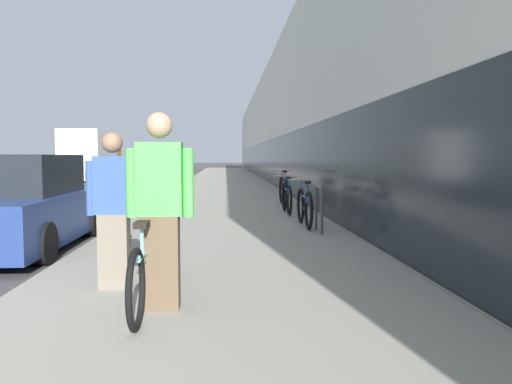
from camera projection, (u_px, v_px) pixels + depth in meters
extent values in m
cube|color=gray|center=(226.00, 186.00, 24.29)|extent=(4.43, 70.00, 0.14)
cube|color=silver|center=(337.00, 130.00, 32.47)|extent=(10.00, 70.00, 6.48)
cube|color=#1E2328|center=(261.00, 160.00, 32.31)|extent=(0.10, 63.00, 2.20)
torus|color=black|center=(164.00, 248.00, 5.68)|extent=(0.05, 0.66, 0.66)
torus|color=black|center=(136.00, 289.00, 3.92)|extent=(0.05, 0.66, 0.66)
cylinder|color=#7AD1C6|center=(152.00, 244.00, 4.78)|extent=(0.04, 1.50, 0.04)
cylinder|color=#7AD1C6|center=(146.00, 262.00, 4.44)|extent=(0.04, 0.90, 0.31)
cylinder|color=#7AD1C6|center=(142.00, 240.00, 4.21)|extent=(0.03, 0.03, 0.27)
cube|color=black|center=(142.00, 224.00, 4.20)|extent=(0.11, 0.22, 0.05)
cylinder|color=#7AD1C6|center=(162.00, 220.00, 5.51)|extent=(0.03, 0.03, 0.29)
cylinder|color=silver|center=(162.00, 207.00, 5.50)|extent=(0.52, 0.03, 0.03)
cube|color=brown|center=(161.00, 262.00, 4.48)|extent=(0.32, 0.23, 0.85)
cube|color=#4CB74C|center=(160.00, 179.00, 4.43)|extent=(0.40, 0.23, 0.65)
cylinder|color=#4CB74C|center=(132.00, 183.00, 4.41)|extent=(0.10, 0.10, 0.61)
cylinder|color=#4CB74C|center=(188.00, 183.00, 4.44)|extent=(0.10, 0.10, 0.61)
sphere|color=tan|center=(159.00, 125.00, 4.39)|extent=(0.23, 0.23, 0.23)
cube|color=#756B5B|center=(114.00, 251.00, 5.19)|extent=(0.30, 0.22, 0.78)
cube|color=#33518E|center=(113.00, 185.00, 5.14)|extent=(0.36, 0.22, 0.60)
cylinder|color=#33518E|center=(91.00, 188.00, 5.13)|extent=(0.09, 0.09, 0.56)
cylinder|color=#33518E|center=(135.00, 188.00, 5.16)|extent=(0.09, 0.09, 0.56)
sphere|color=#936B51|center=(112.00, 143.00, 5.11)|extent=(0.21, 0.21, 0.21)
cylinder|color=#4C4C51|center=(322.00, 212.00, 8.67)|extent=(0.05, 0.05, 0.82)
cylinder|color=#4C4C51|center=(316.00, 208.00, 9.22)|extent=(0.05, 0.05, 0.82)
cylinder|color=#4C4C51|center=(319.00, 187.00, 8.92)|extent=(0.05, 0.55, 0.05)
torus|color=black|center=(301.00, 205.00, 10.27)|extent=(0.06, 0.72, 0.72)
torus|color=black|center=(309.00, 211.00, 9.28)|extent=(0.06, 0.72, 0.72)
cylinder|color=#2D56A8|center=(305.00, 197.00, 9.76)|extent=(0.04, 0.84, 0.04)
cylinder|color=#2D56A8|center=(306.00, 203.00, 9.57)|extent=(0.04, 0.52, 0.33)
cylinder|color=#2D56A8|center=(307.00, 190.00, 9.43)|extent=(0.03, 0.03, 0.30)
cube|color=black|center=(307.00, 182.00, 9.42)|extent=(0.11, 0.22, 0.05)
cylinder|color=#2D56A8|center=(301.00, 187.00, 10.16)|extent=(0.03, 0.03, 0.31)
cylinder|color=silver|center=(301.00, 180.00, 10.15)|extent=(0.52, 0.03, 0.03)
torus|color=black|center=(284.00, 197.00, 12.48)|extent=(0.06, 0.71, 0.71)
torus|color=black|center=(289.00, 200.00, 11.52)|extent=(0.06, 0.71, 0.71)
cylinder|color=#2D56A8|center=(287.00, 190.00, 11.98)|extent=(0.04, 0.82, 0.04)
cylinder|color=#2D56A8|center=(288.00, 194.00, 11.80)|extent=(0.04, 0.50, 0.32)
cylinder|color=#2D56A8|center=(288.00, 184.00, 11.67)|extent=(0.03, 0.03, 0.29)
cube|color=black|center=(288.00, 178.00, 11.66)|extent=(0.11, 0.22, 0.05)
cylinder|color=#2D56A8|center=(285.00, 182.00, 12.37)|extent=(0.03, 0.03, 0.31)
cylinder|color=silver|center=(285.00, 176.00, 12.36)|extent=(0.52, 0.03, 0.03)
torus|color=black|center=(281.00, 190.00, 14.58)|extent=(0.06, 0.78, 0.78)
torus|color=black|center=(285.00, 192.00, 13.61)|extent=(0.06, 0.78, 0.78)
cylinder|color=red|center=(283.00, 183.00, 14.08)|extent=(0.04, 0.83, 0.04)
cylinder|color=red|center=(284.00, 187.00, 13.89)|extent=(0.04, 0.51, 0.35)
cylinder|color=red|center=(285.00, 177.00, 13.75)|extent=(0.03, 0.03, 0.32)
cube|color=black|center=(285.00, 172.00, 13.74)|extent=(0.11, 0.22, 0.05)
cylinder|color=red|center=(282.00, 176.00, 14.47)|extent=(0.03, 0.03, 0.34)
cylinder|color=silver|center=(282.00, 170.00, 14.46)|extent=(0.52, 0.03, 0.03)
cube|color=navy|center=(17.00, 217.00, 8.11)|extent=(1.85, 4.19, 0.75)
cube|color=#1E2328|center=(16.00, 174.00, 8.06)|extent=(1.59, 2.09, 0.64)
cylinder|color=black|center=(92.00, 220.00, 9.42)|extent=(0.22, 0.60, 0.60)
cylinder|color=black|center=(43.00, 244.00, 6.92)|extent=(0.22, 0.60, 0.60)
ellipsoid|color=black|center=(102.00, 193.00, 13.93)|extent=(1.69, 3.87, 0.69)
cube|color=#1E2328|center=(106.00, 176.00, 14.37)|extent=(1.18, 0.04, 0.26)
cylinder|color=black|center=(85.00, 196.00, 15.01)|extent=(0.22, 0.60, 0.60)
cylinder|color=black|center=(138.00, 196.00, 15.10)|extent=(0.22, 0.60, 0.60)
cylinder|color=black|center=(61.00, 204.00, 12.77)|extent=(0.22, 0.60, 0.60)
cylinder|color=black|center=(123.00, 203.00, 12.87)|extent=(0.22, 0.60, 0.60)
cube|color=orange|center=(103.00, 163.00, 31.05)|extent=(1.96, 1.57, 1.75)
cube|color=white|center=(89.00, 155.00, 27.89)|extent=(2.13, 4.72, 2.69)
cylinder|color=black|center=(86.00, 174.00, 30.64)|extent=(0.28, 0.84, 0.84)
cylinder|color=black|center=(118.00, 174.00, 30.76)|extent=(0.28, 0.84, 0.84)
cylinder|color=black|center=(67.00, 176.00, 26.98)|extent=(0.28, 0.84, 0.84)
cylinder|color=black|center=(103.00, 176.00, 27.09)|extent=(0.28, 0.84, 0.84)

